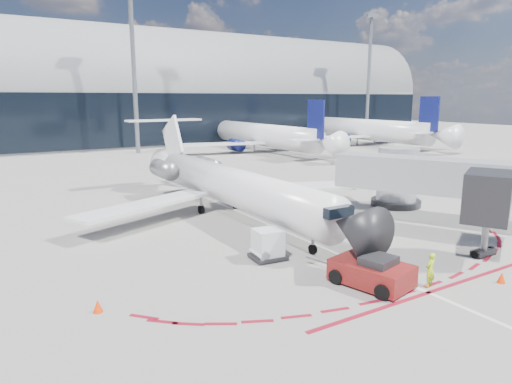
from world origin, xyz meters
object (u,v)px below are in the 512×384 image
uld_container (268,245)px  ramp_worker (430,270)px  regional_jet (226,184)px  pushback_tug (372,272)px

uld_container → ramp_worker: bearing=-51.3°
regional_jet → uld_container: bearing=-105.0°
ramp_worker → uld_container: uld_container is taller
pushback_tug → uld_container: uld_container is taller
pushback_tug → ramp_worker: (2.24, -1.52, 0.16)m
regional_jet → uld_container: size_ratio=14.66×
regional_jet → ramp_worker: 17.02m
ramp_worker → uld_container: size_ratio=0.84×
pushback_tug → uld_container: 5.97m
uld_container → pushback_tug: bearing=-61.6°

